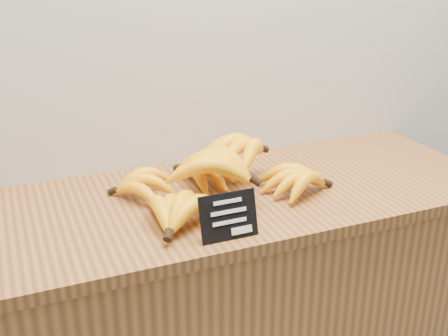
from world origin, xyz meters
TOP-DOWN VIEW (x-y plane):
  - counter_top at (-0.00, 2.75)m, footprint 1.46×0.54m
  - chalkboard_sign at (-0.06, 2.54)m, footprint 0.13×0.03m
  - banana_pile at (-0.01, 2.74)m, footprint 0.56×0.39m

SIDE VIEW (x-z plane):
  - counter_top at x=0.00m, z-range 0.90..0.93m
  - chalkboard_sign at x=-0.06m, z-range 0.93..1.03m
  - banana_pile at x=-0.01m, z-range 0.92..1.05m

